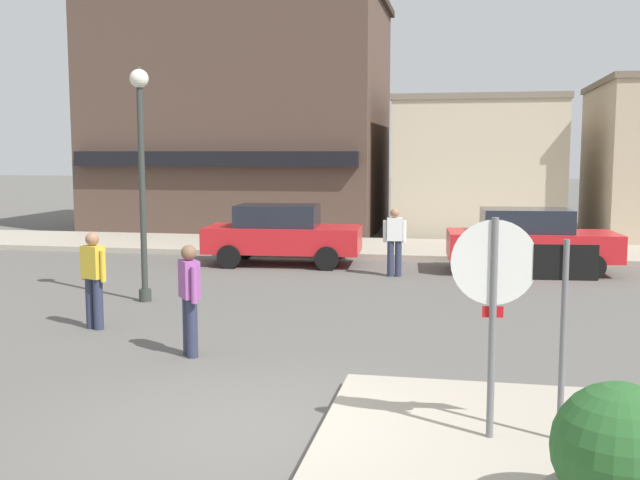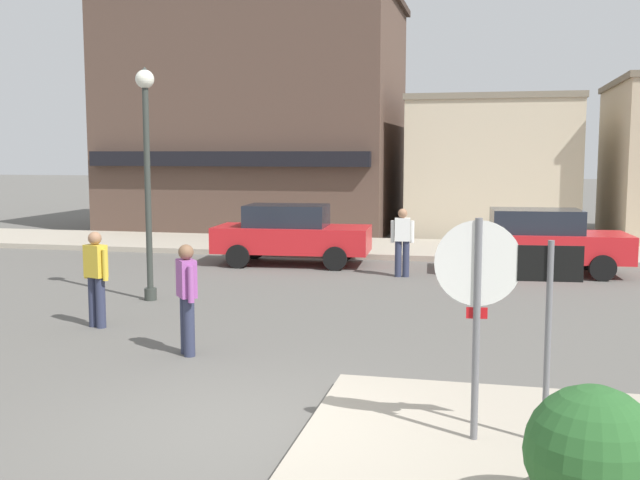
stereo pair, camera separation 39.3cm
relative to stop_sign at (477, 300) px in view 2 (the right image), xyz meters
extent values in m
plane|color=#5B5954|center=(-2.42, 0.09, -1.52)|extent=(160.00, 160.00, 0.00)
cube|color=#A89E8C|center=(-2.42, 14.84, -1.44)|extent=(80.00, 4.00, 0.15)
cylinder|color=slate|center=(0.00, -0.01, -0.37)|extent=(0.07, 0.07, 2.30)
cylinder|color=red|center=(0.00, 0.01, 0.35)|extent=(0.76, 0.08, 0.76)
cylinder|color=white|center=(0.00, 0.00, 0.35)|extent=(0.82, 0.08, 0.82)
cube|color=red|center=(0.00, 0.01, -0.13)|extent=(0.20, 0.03, 0.11)
cylinder|color=slate|center=(0.66, 0.04, -0.47)|extent=(0.06, 0.06, 2.10)
cube|color=black|center=(0.66, 0.05, 0.36)|extent=(0.60, 0.07, 0.34)
cube|color=white|center=(0.66, 0.06, 0.36)|extent=(0.54, 0.06, 0.29)
cube|color=black|center=(0.66, 0.07, 0.36)|extent=(0.34, 0.04, 0.08)
sphere|color=#285B28|center=(0.87, -1.58, -0.79)|extent=(1.00, 1.00, 1.00)
cylinder|color=#333833|center=(-6.42, 6.34, 0.58)|extent=(0.12, 0.12, 4.20)
cylinder|color=#333833|center=(-6.42, 6.34, -1.40)|extent=(0.24, 0.24, 0.24)
sphere|color=white|center=(-6.42, 6.34, 2.79)|extent=(0.36, 0.36, 0.36)
cone|color=#333833|center=(-6.42, 6.34, 2.94)|extent=(0.32, 0.32, 0.18)
cube|color=red|center=(-4.90, 11.58, -0.85)|extent=(4.10, 1.95, 0.66)
cube|color=#1E232D|center=(-5.05, 11.57, -0.24)|extent=(2.16, 1.52, 0.56)
cylinder|color=black|center=(-3.71, 12.51, -1.22)|extent=(0.61, 0.22, 0.60)
cylinder|color=black|center=(-3.61, 10.81, -1.22)|extent=(0.61, 0.22, 0.60)
cylinder|color=black|center=(-6.19, 12.35, -1.22)|extent=(0.61, 0.22, 0.60)
cylinder|color=black|center=(-6.08, 10.65, -1.22)|extent=(0.61, 0.22, 0.60)
cube|color=red|center=(1.34, 11.42, -0.85)|extent=(4.12, 2.00, 0.66)
cube|color=#1E232D|center=(1.19, 11.41, -0.24)|extent=(2.18, 1.55, 0.56)
cylinder|color=black|center=(2.51, 12.36, -1.22)|extent=(0.61, 0.23, 0.60)
cylinder|color=black|center=(2.64, 10.66, -1.22)|extent=(0.61, 0.23, 0.60)
cylinder|color=black|center=(0.04, 12.17, -1.22)|extent=(0.61, 0.23, 0.60)
cylinder|color=black|center=(0.17, 10.47, -1.22)|extent=(0.61, 0.23, 0.60)
cylinder|color=#2D334C|center=(-4.06, 2.66, -1.09)|extent=(0.16, 0.16, 0.85)
cylinder|color=#2D334C|center=(-4.17, 2.80, -1.09)|extent=(0.16, 0.16, 0.85)
cube|color=#994C99|center=(-4.11, 2.73, -0.40)|extent=(0.39, 0.42, 0.54)
sphere|color=brown|center=(-4.11, 2.73, -0.02)|extent=(0.22, 0.22, 0.22)
cylinder|color=#994C99|center=(-3.97, 2.54, -0.45)|extent=(0.13, 0.13, 0.52)
cylinder|color=#994C99|center=(-4.25, 2.91, -0.45)|extent=(0.13, 0.13, 0.52)
cylinder|color=#2D334C|center=(-6.35, 4.04, -1.09)|extent=(0.16, 0.16, 0.85)
cylinder|color=#2D334C|center=(-6.18, 3.98, -1.09)|extent=(0.16, 0.16, 0.85)
cube|color=gold|center=(-6.27, 4.01, -0.40)|extent=(0.41, 0.33, 0.54)
sphere|color=#9E7051|center=(-6.27, 4.01, -0.02)|extent=(0.22, 0.22, 0.22)
cylinder|color=gold|center=(-6.48, 4.09, -0.45)|extent=(0.12, 0.12, 0.52)
cylinder|color=gold|center=(-6.05, 3.93, -0.45)|extent=(0.12, 0.12, 0.52)
cylinder|color=#2D334C|center=(-1.79, 10.25, -1.09)|extent=(0.16, 0.16, 0.85)
cylinder|color=#2D334C|center=(-1.97, 10.23, -1.09)|extent=(0.16, 0.16, 0.85)
cube|color=white|center=(-1.88, 10.24, -0.40)|extent=(0.38, 0.26, 0.54)
sphere|color=#9E7051|center=(-1.88, 10.24, -0.02)|extent=(0.22, 0.22, 0.22)
cylinder|color=white|center=(-1.65, 10.27, -0.45)|extent=(0.10, 0.10, 0.52)
cylinder|color=white|center=(-2.11, 10.22, -0.45)|extent=(0.10, 0.10, 0.52)
cube|color=brown|center=(-8.57, 20.46, 2.68)|extent=(10.35, 7.24, 8.38)
cube|color=black|center=(-8.57, 16.69, 1.18)|extent=(9.83, 0.40, 0.50)
cube|color=#352721|center=(-8.57, 20.46, 6.99)|extent=(10.66, 7.46, 0.24)
cube|color=beige|center=(0.13, 20.34, 0.79)|extent=(5.61, 5.88, 4.61)
cube|color=gray|center=(0.13, 20.34, 3.19)|extent=(5.72, 6.00, 0.20)
camera|label=1|loc=(-0.29, -7.22, 1.39)|focal=42.00mm
camera|label=2|loc=(0.09, -7.14, 1.39)|focal=42.00mm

